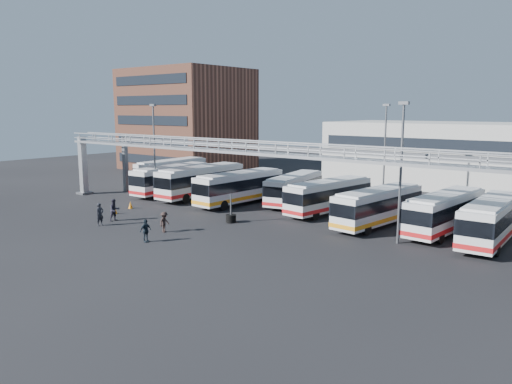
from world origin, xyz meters
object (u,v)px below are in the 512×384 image
Objects in this scene: light_pole_mid at (401,165)px; cone_right at (130,205)px; light_pole_back at (385,148)px; bus_8 at (492,219)px; bus_4 at (294,188)px; pedestrian_b at (114,210)px; bus_7 at (445,211)px; light_pole_left at (154,146)px; pedestrian_d at (146,231)px; bus_6 at (378,206)px; bus_0 at (172,171)px; tire_stack at (231,218)px; bus_1 at (172,178)px; pedestrian_a at (100,214)px; bus_5 at (329,195)px; pedestrian_c at (164,222)px; bus_2 at (201,180)px; cone_left at (115,210)px; bus_3 at (240,186)px.

cone_right is at bearing -171.11° from light_pole_mid.
bus_8 is at bearing -38.86° from light_pole_back.
bus_4 is 18.19m from pedestrian_b.
light_pole_back is 0.96× the size of bus_7.
light_pole_left and light_pole_mid have the same top height.
bus_8 reaches higher than pedestrian_d.
bus_4 is 19.31m from pedestrian_d.
light_pole_mid is 7.86m from bus_8.
bus_6 is (-3.52, 4.18, -3.98)m from light_pole_mid.
light_pole_left is 10.71m from bus_0.
tire_stack is at bearing -46.17° from pedestrian_b.
bus_4 is (19.54, -0.78, -0.13)m from bus_0.
light_pole_mid is 0.93× the size of bus_1.
pedestrian_d is (14.45, -15.61, -0.96)m from bus_1.
bus_1 is at bearing 24.42° from pedestrian_a.
tire_stack reaches higher than pedestrian_b.
pedestrian_c is (-6.46, -14.53, -0.91)m from bus_5.
light_pole_mid is 0.88× the size of bus_2.
light_pole_mid is 5.27× the size of pedestrian_a.
bus_4 is at bearing 10.08° from bus_1.
bus_0 is 30.99m from bus_6.
bus_1 is at bearing -167.79° from bus_5.
pedestrian_b is 2.92× the size of cone_left.
bus_6 is (24.48, 3.18, -3.98)m from light_pole_left.
pedestrian_a is (-18.31, -14.41, -0.78)m from bus_6.
pedestrian_b is at bearing -146.42° from bus_7.
light_pole_left is 11.91m from pedestrian_b.
bus_1 reaches higher than bus_5.
bus_8 is at bearing 15.02° from cone_right.
bus_1 reaches higher than pedestrian_d.
cone_left is at bearing 66.90° from pedestrian_c.
bus_8 is (29.99, -0.42, -0.14)m from bus_2.
pedestrian_d is at bearing -168.73° from pedestrian_c.
light_pole_mid is 0.96× the size of bus_7.
light_pole_left reaches higher than bus_1.
tire_stack is at bearing -3.65° from pedestrian_d.
bus_3 is at bearing 177.65° from bus_8.
light_pole_left is 0.96× the size of bus_6.
bus_8 is 5.54× the size of pedestrian_b.
bus_2 is at bearing -179.87° from bus_3.
cone_left is at bearing -165.29° from light_pole_mid.
bus_7 is (35.79, -3.61, -0.05)m from bus_0.
light_pole_mid is at bearing -26.15° from bus_5.
bus_7 is at bearing -51.65° from pedestrian_b.
bus_7 is 29.04m from cone_right.
bus_3 is at bearing 166.74° from light_pole_mid.
bus_0 is at bearing 166.69° from bus_3.
cone_left is at bearing -63.63° from bus_0.
light_pole_back reaches higher than bus_6.
pedestrian_d is at bearing -144.03° from bus_8.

